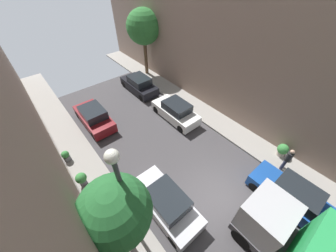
% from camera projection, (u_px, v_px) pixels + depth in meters
% --- Properties ---
extents(ground, '(32.00, 32.00, 0.00)m').
position_uv_depth(ground, '(217.00, 196.00, 10.83)').
color(ground, '#423F42').
extents(sidewalk_right, '(2.00, 44.00, 0.15)m').
position_uv_depth(sidewalk_right, '(264.00, 151.00, 13.11)').
color(sidewalk_right, gray).
rests_on(sidewalk_right, ground).
extents(parked_car_left_2, '(1.78, 4.20, 1.57)m').
position_uv_depth(parked_car_left_2, '(166.00, 203.00, 9.80)').
color(parked_car_left_2, silver).
rests_on(parked_car_left_2, ground).
extents(parked_car_left_3, '(1.78, 4.20, 1.57)m').
position_uv_depth(parked_car_left_3, '(94.00, 117.00, 14.80)').
color(parked_car_left_3, maroon).
rests_on(parked_car_left_3, ground).
extents(parked_car_right_1, '(1.78, 4.20, 1.57)m').
position_uv_depth(parked_car_right_1, '(292.00, 196.00, 10.08)').
color(parked_car_right_1, '#194799').
rests_on(parked_car_right_1, ground).
extents(parked_car_right_2, '(1.78, 4.20, 1.57)m').
position_uv_depth(parked_car_right_2, '(176.00, 111.00, 15.33)').
color(parked_car_right_2, white).
rests_on(parked_car_right_2, ground).
extents(parked_car_right_3, '(1.78, 4.20, 1.57)m').
position_uv_depth(parked_car_right_3, '(139.00, 85.00, 18.33)').
color(parked_car_right_3, black).
rests_on(parked_car_right_3, ground).
extents(pedestrian, '(0.40, 0.36, 1.72)m').
position_uv_depth(pedestrian, '(287.00, 159.00, 11.41)').
color(pedestrian, '#2D334C').
rests_on(pedestrian, sidewalk_right).
extents(street_tree_0, '(2.58, 2.58, 5.04)m').
position_uv_depth(street_tree_0, '(115.00, 212.00, 6.36)').
color(street_tree_0, brown).
rests_on(street_tree_0, sidewalk_left).
extents(street_tree_1, '(3.28, 3.28, 6.40)m').
position_uv_depth(street_tree_1, '(143.00, 27.00, 18.04)').
color(street_tree_1, brown).
rests_on(street_tree_1, sidewalk_right).
extents(potted_plant_1, '(0.52, 0.52, 0.78)m').
position_uv_depth(potted_plant_1, '(112.00, 234.00, 8.84)').
color(potted_plant_1, brown).
rests_on(potted_plant_1, sidewalk_left).
extents(potted_plant_2, '(0.47, 0.47, 0.79)m').
position_uv_depth(potted_plant_2, '(66.00, 156.00, 12.22)').
color(potted_plant_2, slate).
rests_on(potted_plant_2, sidewalk_left).
extents(potted_plant_3, '(0.70, 0.70, 0.92)m').
position_uv_depth(potted_plant_3, '(283.00, 150.00, 12.47)').
color(potted_plant_3, '#B2A899').
rests_on(potted_plant_3, sidewalk_right).
extents(potted_plant_4, '(0.63, 0.63, 0.92)m').
position_uv_depth(potted_plant_4, '(81.00, 179.00, 10.87)').
color(potted_plant_4, slate).
rests_on(potted_plant_4, sidewalk_left).
extents(lamp_post, '(0.44, 0.44, 6.30)m').
position_uv_depth(lamp_post, '(124.00, 193.00, 6.48)').
color(lamp_post, '#333338').
rests_on(lamp_post, sidewalk_left).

